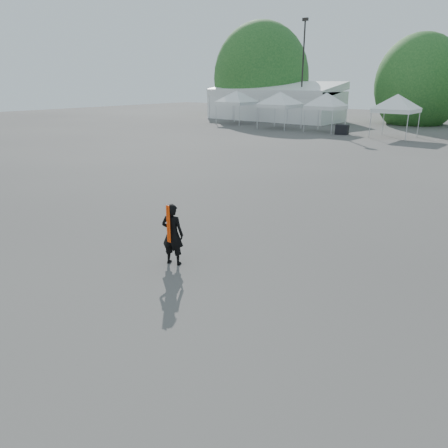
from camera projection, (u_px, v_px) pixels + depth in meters
The scene contains 11 objects.
ground at pixel (245, 258), 11.14m from camera, with size 120.00×120.00×0.00m, color #474442.
marquee at pixel (274, 102), 49.47m from camera, with size 15.00×6.25×4.23m.
light_pole_west at pixel (303, 66), 45.14m from camera, with size 0.60×0.25×10.30m.
tree_far_w at pixel (261, 79), 53.28m from camera, with size 4.80×4.80×7.30m.
tree_mid_w at pixel (419, 84), 44.10m from camera, with size 4.16×4.16×6.33m.
tent_a at pixel (237, 93), 44.80m from camera, with size 4.60×4.60×3.88m.
tent_b at pixel (280, 95), 40.17m from camera, with size 4.49×4.49×3.88m.
tent_c at pixel (327, 96), 37.57m from camera, with size 4.01×4.01×3.88m.
tent_d at pixel (398, 98), 33.68m from camera, with size 4.26×4.26×3.88m.
man at pixel (173, 234), 10.58m from camera, with size 0.65×0.52×1.54m.
crate_west at pixel (342, 130), 36.53m from camera, with size 1.02×0.80×0.80m, color black.
Camera 1 is at (6.11, -8.31, 4.32)m, focal length 35.00 mm.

